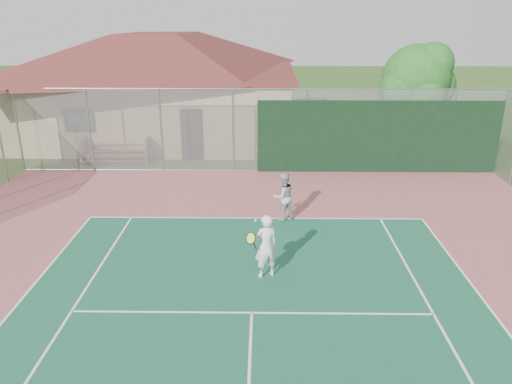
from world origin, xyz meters
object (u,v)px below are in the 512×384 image
(clubhouse, at_px, (159,76))
(player_white_front, at_px, (266,247))
(bleachers, at_px, (118,147))
(tree, at_px, (418,81))
(player_grey_back, at_px, (283,197))

(clubhouse, distance_m, player_white_front, 16.35)
(bleachers, relative_size, tree, 0.60)
(clubhouse, bearing_deg, tree, -12.96)
(bleachers, bearing_deg, tree, 4.70)
(clubhouse, xyz_separation_m, bleachers, (-1.17, -4.57, -2.65))
(tree, relative_size, player_grey_back, 3.25)
(tree, height_order, player_grey_back, tree)
(tree, bearing_deg, player_grey_back, -127.62)
(bleachers, bearing_deg, player_grey_back, -45.03)
(clubhouse, relative_size, player_white_front, 8.81)
(clubhouse, height_order, player_grey_back, clubhouse)
(tree, xyz_separation_m, player_grey_back, (-6.49, -8.43, -2.60))
(tree, relative_size, player_white_front, 3.05)
(player_white_front, bearing_deg, clubhouse, -92.23)
(bleachers, bearing_deg, player_white_front, -59.35)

